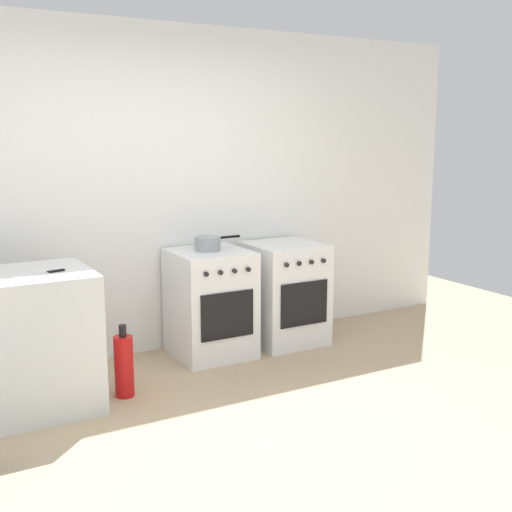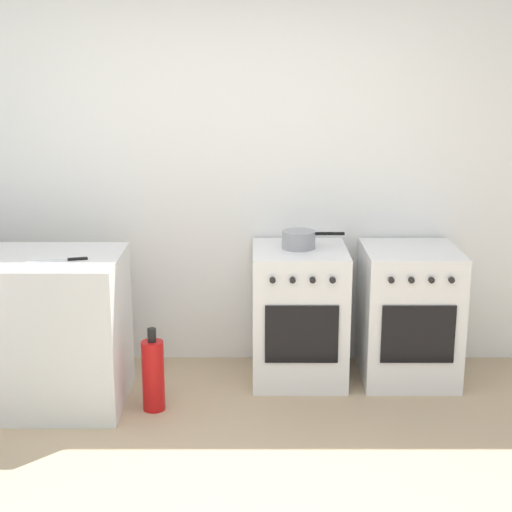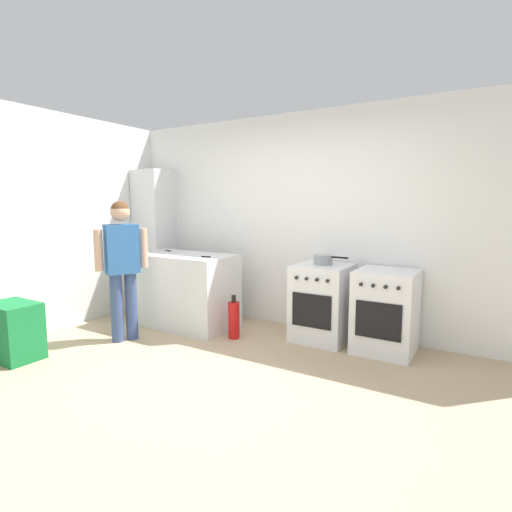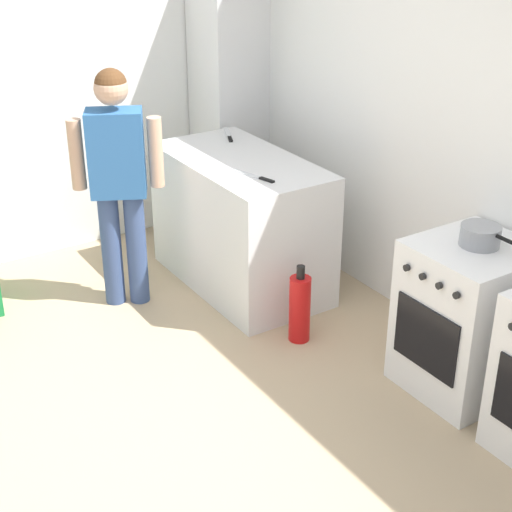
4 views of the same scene
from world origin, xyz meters
TOP-DOWN VIEW (x-y plane):
  - ground_plane at (0.00, 0.00)m, footprint 8.00×8.00m
  - back_wall at (0.00, 1.95)m, footprint 6.00×0.10m
  - side_wall_left at (-2.60, 0.40)m, footprint 0.10×3.10m
  - counter_unit at (-1.35, 1.20)m, footprint 1.30×0.70m
  - oven_left at (0.35, 1.58)m, footprint 0.58×0.62m
  - pot at (0.34, 1.60)m, footprint 0.39×0.21m
  - knife_bread at (-1.83, 1.40)m, footprint 0.33×0.17m
  - knife_carving at (-1.02, 1.10)m, footprint 0.33×0.11m
  - person at (-1.53, 0.42)m, footprint 0.33×0.52m
  - fire_extinguisher at (-0.52, 1.10)m, footprint 0.13×0.13m
  - larder_cabinet at (-2.30, 1.68)m, footprint 0.48×0.44m

SIDE VIEW (x-z plane):
  - ground_plane at x=0.00m, z-range 0.00..0.00m
  - fire_extinguisher at x=-0.52m, z-range -0.03..0.47m
  - oven_left at x=0.35m, z-range 0.00..0.85m
  - counter_unit at x=-1.35m, z-range 0.00..0.90m
  - knife_bread at x=-1.83m, z-range 0.90..0.91m
  - knife_carving at x=-1.02m, z-range 0.90..0.91m
  - pot at x=0.34m, z-range 0.85..0.96m
  - person at x=-1.53m, z-range 0.14..1.69m
  - larder_cabinet at x=-2.30m, z-range 0.00..2.00m
  - back_wall at x=0.00m, z-range 0.00..2.60m
  - side_wall_left at x=-2.60m, z-range 0.00..2.60m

